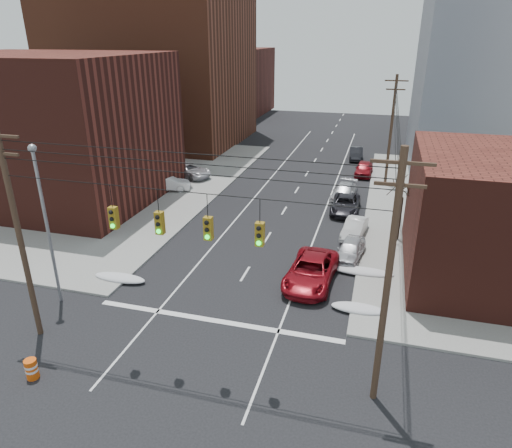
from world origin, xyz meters
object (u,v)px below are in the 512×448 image
Objects in this scene: lot_car_d at (143,173)px; lot_car_a at (167,184)px; parked_car_b at (355,228)px; construction_barrel at (32,369)px; lot_car_c at (124,184)px; parked_car_a at (350,250)px; lot_car_b at (188,170)px; parked_car_d at (344,192)px; red_pickup at (311,271)px; parked_car_f at (356,154)px; parked_car_c at (346,204)px; parked_car_e at (364,169)px.

lot_car_a is at bearing -116.62° from lot_car_d.
lot_car_d reaches higher than parked_car_b.
construction_barrel is at bearing -115.17° from parked_car_b.
lot_car_c is at bearing 89.49° from lot_car_a.
lot_car_d is at bearing 166.93° from parked_car_b.
parked_car_a is 23.70m from lot_car_b.
lot_car_b is (-16.89, 2.42, 0.18)m from parked_car_d.
lot_car_b reaches higher than parked_car_b.
lot_car_c is (-20.39, 12.42, 0.10)m from red_pickup.
parked_car_a is 27.95m from parked_car_f.
lot_car_a is 26.51m from construction_barrel.
construction_barrel is at bearing -154.43° from lot_car_d.
parked_car_b is at bearing -77.21° from parked_car_c.
red_pickup is at bearing -91.99° from parked_car_e.
parked_car_a is at bearing -77.39° from parked_car_d.
parked_car_e reaches higher than parked_car_f.
red_pickup is 1.45× the size of parked_car_a.
parked_car_d is at bearing 97.42° from parked_car_c.
parked_car_c is at bearing 110.57° from parked_car_b.
parked_car_b is 0.83× the size of parked_car_d.
parked_car_d reaches higher than parked_car_a.
lot_car_c is at bearing -163.90° from parked_car_d.
parked_car_c reaches higher than construction_barrel.
construction_barrel is at bearing -115.18° from parked_car_c.
parked_car_a is at bearing 65.85° from red_pickup.
lot_car_a reaches higher than parked_car_b.
parked_car_d is 15.50m from parked_car_f.
lot_car_c is (-22.22, -12.60, 0.16)m from parked_car_e.
parked_car_a is 21.09m from lot_car_a.
parked_car_f is 45.31m from construction_barrel.
parked_car_b is 8.57m from parked_car_d.
parked_car_b is at bearing -86.93° from parked_car_e.
parked_car_d is at bearing 68.29° from construction_barrel.
parked_car_f reaches higher than parked_car_a.
parked_car_a is at bearing -82.29° from parked_car_b.
lot_car_b is (-17.33, 5.75, 0.18)m from parked_car_c.
red_pickup is at bearing -117.11° from lot_car_b.
parked_car_d is at bearing 105.06° from parked_car_a.
parked_car_f is at bearing -37.48° from lot_car_c.
parked_car_d is at bearing -69.68° from lot_car_c.
construction_barrel is (-11.74, -25.04, -0.21)m from parked_car_c.
parked_car_e is at bearing 71.13° from construction_barrel.
construction_barrel is (9.58, -24.38, -0.42)m from lot_car_c.
parked_car_c is at bearing -114.55° from lot_car_a.
parked_car_d is (-1.60, 12.41, 0.02)m from parked_car_a.
lot_car_d is at bearing 170.65° from parked_car_c.
lot_car_b is at bearing 157.33° from parked_car_b.
parked_car_c is at bearing 64.89° from construction_barrel.
lot_car_c is (-22.48, 8.41, 0.22)m from parked_car_a.
parked_car_c is 1.16× the size of lot_car_d.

